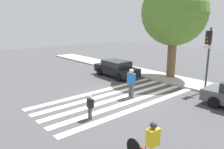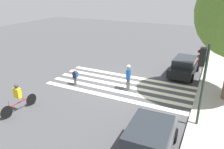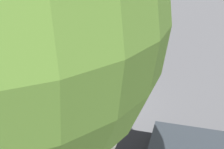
# 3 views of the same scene
# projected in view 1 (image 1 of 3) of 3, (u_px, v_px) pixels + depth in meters

# --- Properties ---
(ground_plane) EXTENTS (60.00, 60.00, 0.00)m
(ground_plane) POSITION_uv_depth(u_px,v_px,m) (117.00, 98.00, 13.30)
(ground_plane) COLOR #444447
(sidewalk_curb) EXTENTS (36.00, 2.50, 0.14)m
(sidewalk_curb) POSITION_uv_depth(u_px,v_px,m) (176.00, 80.00, 17.25)
(sidewalk_curb) COLOR #ADA89E
(sidewalk_curb) RESTS_ON ground_plane
(crosswalk_stripes) EXTENTS (4.12, 10.00, 0.01)m
(crosswalk_stripes) POSITION_uv_depth(u_px,v_px,m) (117.00, 98.00, 13.30)
(crosswalk_stripes) COLOR #F2EDCC
(crosswalk_stripes) RESTS_ON ground_plane
(traffic_light) EXTENTS (0.60, 0.50, 4.21)m
(traffic_light) POSITION_uv_depth(u_px,v_px,m) (208.00, 48.00, 13.89)
(traffic_light) COLOR #283828
(traffic_light) RESTS_ON ground_plane
(street_tree) EXTENTS (5.16, 5.16, 7.85)m
(street_tree) POSITION_uv_depth(u_px,v_px,m) (174.00, 13.00, 17.00)
(street_tree) COLOR brown
(street_tree) RESTS_ON ground_plane
(pedestrian_adult_blue_shirt) EXTENTS (0.53, 0.31, 1.81)m
(pedestrian_adult_blue_shirt) POSITION_uv_depth(u_px,v_px,m) (131.00, 82.00, 13.22)
(pedestrian_adult_blue_shirt) COLOR #4C4C51
(pedestrian_adult_blue_shirt) RESTS_ON ground_plane
(pedestrian_adult_yellow_jacket) EXTENTS (0.34, 0.29, 1.20)m
(pedestrian_adult_yellow_jacket) POSITION_uv_depth(u_px,v_px,m) (90.00, 105.00, 10.33)
(pedestrian_adult_yellow_jacket) COLOR #4C4C51
(pedestrian_adult_yellow_jacket) RESTS_ON ground_plane
(cyclist_mid_street) EXTENTS (2.34, 0.41, 1.64)m
(cyclist_mid_street) POSITION_uv_depth(u_px,v_px,m) (153.00, 145.00, 6.64)
(cyclist_mid_street) COLOR black
(cyclist_mid_street) RESTS_ON ground_plane
(car_parked_silver_sedan) EXTENTS (4.30, 2.02, 1.38)m
(car_parked_silver_sedan) POSITION_uv_depth(u_px,v_px,m) (116.00, 68.00, 18.55)
(car_parked_silver_sedan) COLOR black
(car_parked_silver_sedan) RESTS_ON ground_plane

